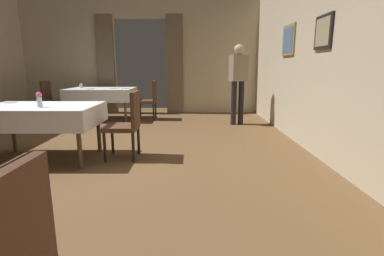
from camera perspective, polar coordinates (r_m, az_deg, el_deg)
ground at (r=4.20m, az=-19.12°, el=-5.94°), size 10.08×10.08×0.00m
wall_right at (r=4.19m, az=26.84°, el=14.27°), size 0.16×8.40×3.00m
wall_back at (r=8.06m, az=-9.95°, el=13.83°), size 6.40×0.27×3.00m
dining_table_mid at (r=4.32m, az=-27.79°, el=2.84°), size 1.51×0.98×0.75m
dining_table_far at (r=7.20m, az=-17.43°, el=6.86°), size 1.53×1.02×0.75m
chair_mid_right at (r=4.02m, az=-12.59°, el=1.24°), size 0.44×0.44×0.93m
chair_far_right at (r=6.97m, az=-8.22°, el=5.93°), size 0.44×0.44×0.93m
chair_far_left at (r=7.55m, az=-25.98°, el=5.30°), size 0.45×0.44×0.93m
flower_vase_mid at (r=4.10m, az=-27.96°, el=5.13°), size 0.07×0.07×0.19m
plate_mid_b at (r=4.86m, az=-32.41°, el=4.36°), size 0.19×0.19×0.01m
glass_far_a at (r=7.55m, az=-21.08°, el=7.91°), size 0.07×0.07×0.11m
plate_far_b at (r=7.04m, az=-15.15°, el=7.66°), size 0.23×0.23×0.01m
plate_far_c at (r=7.02m, az=-19.52°, el=7.38°), size 0.21×0.21×0.01m
plate_far_d at (r=6.96m, az=-12.98°, el=7.73°), size 0.21×0.21×0.01m
person_waiter_by_doorway at (r=6.33m, az=9.41°, el=9.89°), size 0.41×0.33×1.72m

